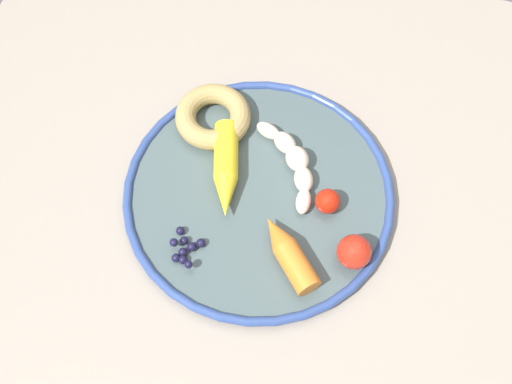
{
  "coord_description": "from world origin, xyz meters",
  "views": [
    {
      "loc": [
        0.34,
        0.1,
        1.49
      ],
      "look_at": [
        -0.02,
        -0.0,
        0.75
      ],
      "focal_mm": 44.44,
      "sensor_mm": 36.0,
      "label": 1
    }
  ],
  "objects": [
    {
      "name": "blueberry_pile",
      "position": [
        0.08,
        -0.07,
        0.75
      ],
      "size": [
        0.05,
        0.04,
        0.02
      ],
      "color": "#191638",
      "rests_on": "plate"
    },
    {
      "name": "banana",
      "position": [
        -0.07,
        0.03,
        0.76
      ],
      "size": [
        0.13,
        0.1,
        0.03
      ],
      "color": "#F8DEC3",
      "rests_on": "plate"
    },
    {
      "name": "tomato_near",
      "position": [
        0.04,
        0.14,
        0.77
      ],
      "size": [
        0.04,
        0.04,
        0.04
      ],
      "primitive_type": "sphere",
      "color": "red",
      "rests_on": "plate"
    },
    {
      "name": "carrot_yellow",
      "position": [
        -0.03,
        -0.05,
        0.76
      ],
      "size": [
        0.14,
        0.07,
        0.03
      ],
      "color": "yellow",
      "rests_on": "plate"
    },
    {
      "name": "donut",
      "position": [
        -0.11,
        -0.09,
        0.76
      ],
      "size": [
        0.15,
        0.15,
        0.03
      ],
      "primitive_type": "torus",
      "rotation": [
        0.0,
        0.0,
        0.96
      ],
      "color": "tan",
      "rests_on": "plate"
    },
    {
      "name": "dining_table",
      "position": [
        0.0,
        0.0,
        0.64
      ],
      "size": [
        0.91,
        0.96,
        0.73
      ],
      "color": "gray",
      "rests_on": "ground_plane"
    },
    {
      "name": "ground_plane",
      "position": [
        0.0,
        0.0,
        0.0
      ],
      "size": [
        6.0,
        6.0,
        0.0
      ],
      "primitive_type": "plane",
      "color": "#594853"
    },
    {
      "name": "carrot_orange",
      "position": [
        0.06,
        0.06,
        0.76
      ],
      "size": [
        0.1,
        0.1,
        0.03
      ],
      "color": "orange",
      "rests_on": "plate"
    },
    {
      "name": "tomato_mid",
      "position": [
        -0.02,
        0.09,
        0.76
      ],
      "size": [
        0.03,
        0.03,
        0.03
      ],
      "primitive_type": "sphere",
      "color": "red",
      "rests_on": "plate"
    },
    {
      "name": "plate",
      "position": [
        -0.02,
        -0.0,
        0.74
      ],
      "size": [
        0.36,
        0.36,
        0.02
      ],
      "color": "#46585C",
      "rests_on": "dining_table"
    }
  ]
}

